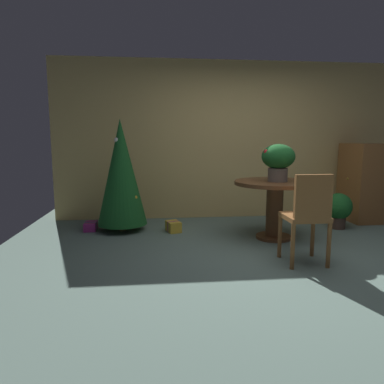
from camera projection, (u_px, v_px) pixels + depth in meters
The scene contains 10 objects.
ground_plane at pixel (278, 258), 3.88m from camera, with size 6.60×6.60×0.00m, color slate.
back_wall_panel at pixel (235, 141), 5.86m from camera, with size 6.00×0.10×2.60m, color tan.
round_dining_table at pixel (275, 197), 4.58m from camera, with size 1.07×1.07×0.77m.
flower_vase at pixel (278, 159), 4.46m from camera, with size 0.43×0.43×0.48m.
wooden_chair_near at pixel (308, 213), 3.59m from camera, with size 0.43×0.42×0.97m.
holiday_tree at pixel (121, 172), 4.95m from camera, with size 0.71×0.71×1.60m.
gift_box_gold at pixel (173, 226), 4.99m from camera, with size 0.24×0.29×0.15m.
gift_box_purple at pixel (91, 226), 5.07m from camera, with size 0.18×0.27×0.12m.
wooden_cabinet at pixel (360, 182), 5.63m from camera, with size 0.45×0.71×1.26m.
potted_plant at pixel (338, 208), 5.16m from camera, with size 0.40×0.40×0.53m.
Camera 1 is at (-1.34, -3.62, 1.29)m, focal length 32.47 mm.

